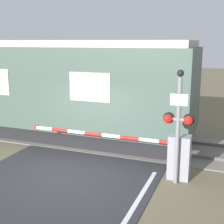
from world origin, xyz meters
name	(u,v)px	position (x,y,z in m)	size (l,w,h in m)	color
ground_plane	(69,174)	(0.00, 0.00, 0.00)	(80.00, 80.00, 0.00)	#6B6047
track_bed	(111,140)	(0.00, 3.36, 0.02)	(36.00, 3.20, 0.13)	slate
train	(20,86)	(-4.15, 3.36, 1.97)	(14.57, 3.14, 3.85)	black
crossing_barrier	(167,154)	(2.68, 0.89, 0.69)	(5.08, 0.44, 1.26)	gray
signal_post	(178,121)	(3.00, 0.54, 1.77)	(0.83, 0.26, 3.11)	gray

